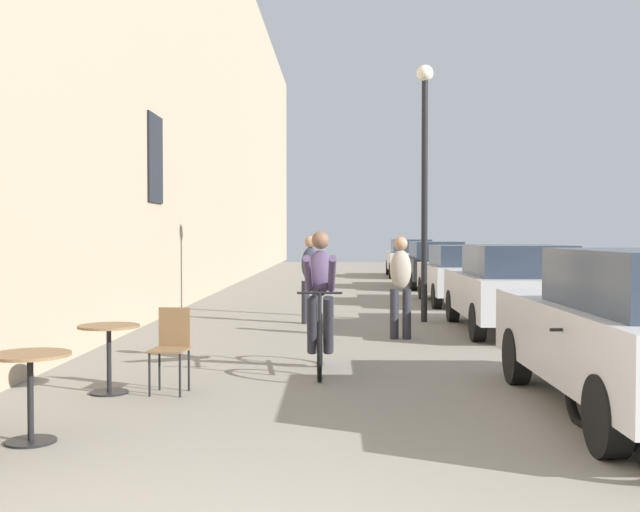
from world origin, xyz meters
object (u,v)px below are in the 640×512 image
pedestrian_mid (310,274)px  parked_car_second (512,287)px  cyclist_on_bicycle (320,305)px  parked_car_third (461,273)px  street_lamp (425,159)px  parked_motorcycle (615,397)px  parked_car_fifth (410,257)px  cafe_chair_mid_toward_street (172,344)px  pedestrian_near (401,282)px  parked_car_fourth (434,264)px  cafe_table_near (30,378)px  cafe_table_mid (109,344)px

pedestrian_mid → parked_car_second: pedestrian_mid is taller
cyclist_on_bicycle → parked_car_third: cyclist_on_bicycle is taller
pedestrian_mid → street_lamp: bearing=10.1°
parked_car_third → parked_motorcycle: parked_car_third is taller
pedestrian_mid → parked_car_fifth: pedestrian_mid is taller
cafe_chair_mid_toward_street → pedestrian_mid: 6.44m
pedestrian_near → parked_car_fifth: (1.82, 18.35, -0.15)m
pedestrian_near → parked_car_fourth: 12.14m
cafe_table_near → parked_motorcycle: 4.62m
parked_car_third → parked_motorcycle: size_ratio=1.87×
street_lamp → parked_car_fifth: size_ratio=1.16×
pedestrian_near → parked_car_second: (1.98, 0.99, -0.14)m
cafe_table_mid → cafe_chair_mid_toward_street: 0.65m
street_lamp → parked_car_second: street_lamp is taller
cafe_table_near → cyclist_on_bicycle: bearing=56.2°
cafe_chair_mid_toward_street → street_lamp: bearing=63.1°
cafe_chair_mid_toward_street → parked_car_second: (4.73, 5.23, 0.26)m
cafe_table_near → pedestrian_near: pedestrian_near is taller
cyclist_on_bicycle → pedestrian_mid: cyclist_on_bicycle is taller
parked_car_fifth → cafe_table_near: bearing=-102.1°
cafe_chair_mid_toward_street → pedestrian_mid: bearing=79.0°
cafe_table_mid → parked_motorcycle: 4.98m
cyclist_on_bicycle → street_lamp: street_lamp is taller
parked_car_fifth → parked_car_fourth: bearing=-88.4°
parked_car_fifth → parked_car_third: bearing=-89.3°
street_lamp → cyclist_on_bicycle: bearing=-109.1°
parked_motorcycle → parked_car_fifth: bearing=88.5°
cafe_table_mid → parked_car_fourth: bearing=71.7°
cafe_chair_mid_toward_street → pedestrian_near: size_ratio=0.54×
cafe_table_near → street_lamp: (4.09, 8.69, 2.59)m
pedestrian_near → pedestrian_mid: pedestrian_mid is taller
cafe_chair_mid_toward_street → parked_motorcycle: bearing=-27.6°
parked_car_third → parked_car_fourth: (0.03, 5.67, 0.02)m
pedestrian_near → parked_motorcycle: bearing=-79.4°
parked_car_second → cafe_table_mid: bearing=-135.4°
cafe_table_near → parked_car_fifth: bearing=77.9°
cafe_table_mid → parked_car_fifth: parked_car_fifth is taller
parked_car_fifth → cyclist_on_bicycle: bearing=-98.1°
parked_car_second → cafe_table_near: bearing=-126.9°
pedestrian_mid → parked_car_third: bearing=50.7°
pedestrian_near → parked_car_third: size_ratio=0.41×
cafe_table_near → cafe_chair_mid_toward_street: size_ratio=0.81×
cafe_chair_mid_toward_street → street_lamp: (3.39, 6.69, 2.59)m
cafe_chair_mid_toward_street → pedestrian_near: pedestrian_near is taller
cyclist_on_bicycle → parked_car_fifth: bearing=81.9°
cafe_table_near → cyclist_on_bicycle: cyclist_on_bicycle is taller
cafe_chair_mid_toward_street → parked_car_third: (4.71, 10.55, 0.22)m
cafe_chair_mid_toward_street → parked_motorcycle: size_ratio=0.41×
parked_car_second → parked_car_fourth: 10.98m
parked_car_fourth → parked_motorcycle: size_ratio=1.92×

